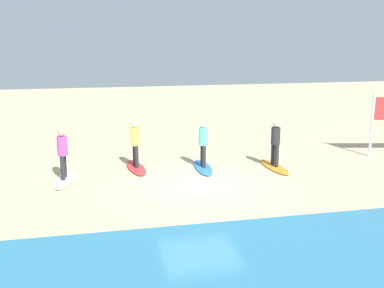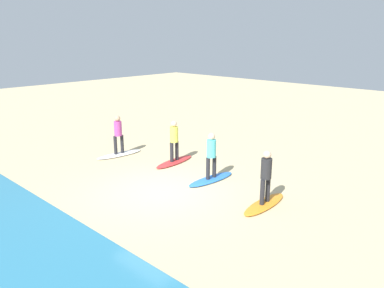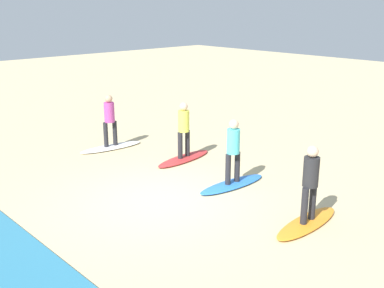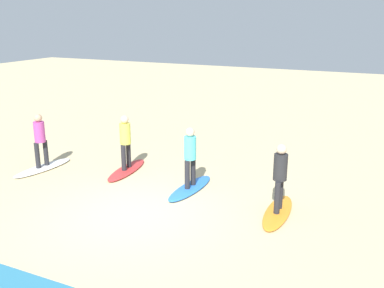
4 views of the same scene
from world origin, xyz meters
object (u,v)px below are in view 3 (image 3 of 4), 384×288
surfer_blue (233,147)px  surfer_white (110,117)px  surfer_orange (311,178)px  surfboard_red (184,158)px  surfer_red (184,126)px  surfboard_blue (232,184)px  surfboard_white (111,147)px  surfboard_orange (307,223)px

surfer_blue → surfer_white: size_ratio=1.00×
surfer_orange → surfer_blue: same height
surfboard_red → surfer_red: bearing=-0.0°
surfboard_blue → surfer_red: size_ratio=1.28×
surfboard_white → surfer_red: bearing=117.2°
surfer_blue → surfboard_blue: bearing=0.0°
surfboard_blue → surfboard_white: (4.78, 0.45, 0.00)m
surfboard_orange → surfboard_white: bearing=-93.4°
surfboard_blue → surfboard_white: bearing=-81.2°
surfer_red → surfer_white: size_ratio=1.00×
surfer_blue → surfer_red: (2.36, -0.48, 0.00)m
surfboard_white → surfer_white: bearing=6.2°
surfboard_orange → surfer_white: bearing=-93.4°
surfboard_white → surfer_orange: bearing=96.0°
surfboard_orange → surfboard_red: bearing=-104.2°
surfboard_orange → surfboard_white: same height
surfboard_blue → surfer_blue: size_ratio=1.28×
surfboard_blue → surfer_blue: 0.99m
surfboard_orange → surfboard_red: same height
surfer_blue → surfboard_red: surfer_blue is taller
surfer_red → surfer_white: same height
surfer_orange → surfboard_white: surfer_orange is taller
surfer_blue → surfboard_white: surfer_blue is taller
surfer_red → surfer_orange: bearing=169.0°
surfer_orange → surfboard_red: surfer_orange is taller
surfboard_orange → surfer_orange: surfer_orange is taller
surfer_blue → surfer_red: 2.40m
surfer_white → surfboard_white: bearing=-90.0°
surfboard_orange → surfer_red: 5.07m
surfer_white → surfer_red: bearing=-158.9°
surfboard_blue → surfer_blue: (0.00, 0.00, 0.99)m
surfboard_blue → surfer_white: size_ratio=1.28×
surfer_orange → surfer_blue: 2.57m
surfboard_blue → surfboard_orange: bearing=82.8°
surfboard_white → surfer_white: size_ratio=1.28×
surfboard_white → surfer_white: (0.00, 0.00, 0.99)m
surfboard_blue → surfer_orange: bearing=82.8°
surfboard_orange → surfboard_white: 7.31m
surfboard_orange → surfboard_blue: size_ratio=1.00×
surfboard_red → surfer_white: 2.78m
surfer_orange → surfer_red: 4.98m
surfer_orange → surfboard_red: 5.07m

